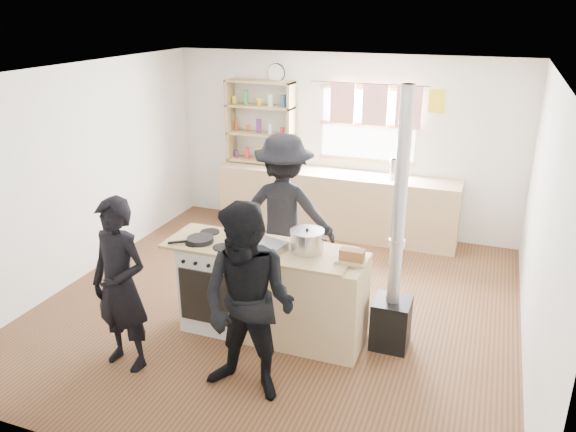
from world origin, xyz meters
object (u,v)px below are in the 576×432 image
(stockpot_stove, at_px, (239,230))
(person_near_right, at_px, (248,304))
(stockpot_counter, at_px, (307,241))
(flue_heater, at_px, (394,285))
(person_far, at_px, (284,212))
(bread_board, at_px, (352,257))
(person_near_left, at_px, (120,285))
(cooking_island, at_px, (273,292))
(roast_tray, at_px, (268,246))
(thermos, at_px, (393,169))
(skillet_greens, at_px, (200,239))

(stockpot_stove, height_order, person_near_right, person_near_right)
(stockpot_counter, height_order, flue_heater, flue_heater)
(person_near_right, xyz_separation_m, person_far, (-0.44, 1.95, 0.05))
(bread_board, relative_size, person_near_left, 0.17)
(cooking_island, relative_size, roast_tray, 5.16)
(stockpot_stove, bearing_deg, bread_board, -8.16)
(stockpot_stove, relative_size, bread_board, 0.73)
(thermos, relative_size, person_near_left, 0.17)
(skillet_greens, bearing_deg, bread_board, 3.18)
(bread_board, distance_m, flue_heater, 0.53)
(skillet_greens, xyz_separation_m, person_near_left, (-0.35, -0.83, -0.16))
(roast_tray, bearing_deg, bread_board, 1.76)
(cooking_island, xyz_separation_m, roast_tray, (-0.02, -0.05, 0.51))
(person_near_left, height_order, person_near_right, person_near_right)
(skillet_greens, bearing_deg, cooking_island, 8.41)
(bread_board, bearing_deg, person_near_left, -153.70)
(cooking_island, xyz_separation_m, person_far, (-0.27, 1.03, 0.44))
(flue_heater, distance_m, person_near_left, 2.48)
(stockpot_counter, xyz_separation_m, person_near_left, (-1.39, -0.99, -0.23))
(person_far, bearing_deg, person_near_right, 95.74)
(cooking_island, xyz_separation_m, person_near_left, (-1.06, -0.93, 0.34))
(skillet_greens, xyz_separation_m, roast_tray, (0.69, 0.06, 0.01))
(thermos, distance_m, flue_heater, 2.65)
(cooking_island, height_order, person_far, person_far)
(person_near_right, distance_m, person_far, 2.00)
(cooking_island, height_order, stockpot_counter, stockpot_counter)
(skillet_greens, bearing_deg, thermos, 64.80)
(person_near_right, bearing_deg, stockpot_counter, 84.04)
(skillet_greens, bearing_deg, stockpot_stove, 39.93)
(flue_heater, relative_size, person_near_right, 1.47)
(stockpot_counter, distance_m, person_near_right, 1.01)
(bread_board, height_order, person_near_left, person_near_left)
(skillet_greens, height_order, person_near_left, person_near_left)
(thermos, distance_m, stockpot_counter, 2.74)
(bread_board, bearing_deg, flue_heater, 30.95)
(bread_board, xyz_separation_m, person_near_left, (-1.85, -0.91, -0.18))
(bread_board, bearing_deg, stockpot_counter, 170.82)
(stockpot_stove, xyz_separation_m, flue_heater, (1.55, 0.04, -0.35))
(person_near_left, height_order, person_far, person_far)
(flue_heater, xyz_separation_m, person_far, (-1.41, 0.84, 0.25))
(thermos, height_order, person_near_right, person_near_right)
(roast_tray, height_order, person_near_left, person_near_left)
(stockpot_counter, height_order, person_near_right, person_near_right)
(thermos, bearing_deg, skillet_greens, -115.20)
(stockpot_stove, relative_size, flue_heater, 0.08)
(roast_tray, distance_m, stockpot_counter, 0.38)
(cooking_island, bearing_deg, skillet_greens, -171.59)
(person_far, bearing_deg, flue_heater, 142.53)
(cooking_island, xyz_separation_m, bread_board, (0.79, -0.02, 0.51))
(person_far, bearing_deg, thermos, -124.47)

